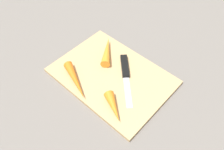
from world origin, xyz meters
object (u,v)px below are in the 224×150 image
object	(u,v)px
knife	(125,69)
cutting_board	(112,76)
carrot_shortest	(114,107)
carrot_medium	(107,51)
carrot_longest	(76,80)

from	to	relation	value
knife	cutting_board	bearing A→B (deg)	-68.65
cutting_board	carrot_shortest	bearing A→B (deg)	134.62
carrot_medium	knife	bearing A→B (deg)	-136.71
knife	carrot_medium	bearing A→B (deg)	-144.52
carrot_medium	carrot_longest	distance (m)	0.16
carrot_shortest	carrot_longest	size ratio (longest dim) A/B	0.65
knife	carrot_shortest	xyz separation A→B (m)	(-0.07, 0.13, 0.01)
knife	carrot_longest	world-z (taller)	carrot_longest
carrot_medium	carrot_shortest	distance (m)	0.22
knife	carrot_shortest	size ratio (longest dim) A/B	1.68
cutting_board	carrot_medium	size ratio (longest dim) A/B	2.89
cutting_board	carrot_longest	size ratio (longest dim) A/B	2.49
carrot_medium	cutting_board	bearing A→B (deg)	-165.16
carrot_shortest	carrot_longest	xyz separation A→B (m)	(0.15, 0.01, -0.00)
carrot_medium	carrot_longest	bearing A→B (deg)	147.87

